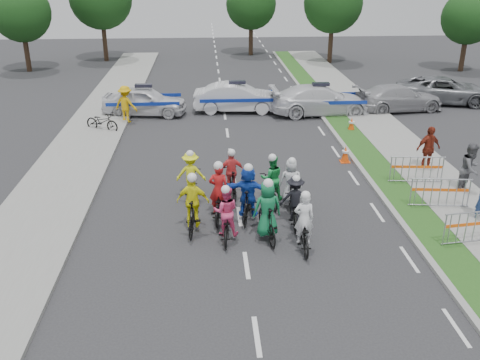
{
  "coord_description": "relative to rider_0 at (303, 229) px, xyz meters",
  "views": [
    {
      "loc": [
        -1.01,
        -12.65,
        7.87
      ],
      "look_at": [
        0.05,
        3.47,
        1.1
      ],
      "focal_mm": 40.0,
      "sensor_mm": 36.0,
      "label": 1
    }
  ],
  "objects": [
    {
      "name": "rider_3",
      "position": [
        -3.18,
        1.26,
        0.14
      ],
      "size": [
        1.03,
        1.92,
        1.97
      ],
      "rotation": [
        0.0,
        0.0,
        3.01
      ],
      "color": "black",
      "rests_on": "ground"
    },
    {
      "name": "civilian_sedan",
      "position": [
        7.87,
        14.62,
        0.09
      ],
      "size": [
        5.11,
        2.68,
        1.41
      ],
      "primitive_type": "imported",
      "rotation": [
        0.0,
        0.0,
        1.72
      ],
      "color": "#A3A3A7",
      "rests_on": "ground"
    },
    {
      "name": "rider_4",
      "position": [
        -0.01,
        1.49,
        0.06
      ],
      "size": [
        1.01,
        1.75,
        1.73
      ],
      "rotation": [
        0.0,
        0.0,
        3.02
      ],
      "color": "black",
      "rests_on": "ground"
    },
    {
      "name": "spectator_2",
      "position": [
        5.96,
        5.77,
        0.29
      ],
      "size": [
        1.14,
        0.7,
        1.81
      ],
      "primitive_type": "imported",
      "rotation": [
        0.0,
        0.0,
        0.26
      ],
      "color": "maroon",
      "rests_on": "ground"
    },
    {
      "name": "rider_2",
      "position": [
        -2.2,
        0.67,
        0.06
      ],
      "size": [
        0.79,
        1.8,
        1.8
      ],
      "rotation": [
        0.0,
        0.0,
        3.07
      ],
      "color": "black",
      "rests_on": "ground"
    },
    {
      "name": "tree_1",
      "position": [
        7.29,
        29.15,
        3.92
      ],
      "size": [
        4.55,
        4.55,
        6.82
      ],
      "color": "#382619",
      "rests_on": "ground"
    },
    {
      "name": "rider_6",
      "position": [
        -2.38,
        2.08,
        0.05
      ],
      "size": [
        0.93,
        2.04,
        2.01
      ],
      "rotation": [
        0.0,
        0.0,
        3.01
      ],
      "color": "black",
      "rests_on": "ground"
    },
    {
      "name": "barrier_0",
      "position": [
        4.99,
        -0.19,
        -0.05
      ],
      "size": [
        2.05,
        0.75,
        1.12
      ],
      "primitive_type": null,
      "rotation": [
        0.0,
        0.0,
        0.13
      ],
      "color": "#A5A8AD",
      "rests_on": "ground"
    },
    {
      "name": "cone_1",
      "position": [
        4.33,
        11.03,
        -0.27
      ],
      "size": [
        0.4,
        0.4,
        0.7
      ],
      "color": "#F24C0C",
      "rests_on": "ground"
    },
    {
      "name": "grass_strip",
      "position": [
        4.09,
        4.15,
        -0.56
      ],
      "size": [
        1.2,
        60.0,
        0.11
      ],
      "primitive_type": "cube",
      "color": "#1D4A18",
      "rests_on": "ground"
    },
    {
      "name": "parked_bike",
      "position": [
        -7.76,
        11.85,
        -0.13
      ],
      "size": [
        1.92,
        1.43,
        0.96
      ],
      "primitive_type": "imported",
      "rotation": [
        0.0,
        0.0,
        1.08
      ],
      "color": "black",
      "rests_on": "ground"
    },
    {
      "name": "tree_2",
      "position": [
        16.29,
        25.15,
        3.22
      ],
      "size": [
        3.85,
        3.85,
        5.77
      ],
      "color": "#382619",
      "rests_on": "ground"
    },
    {
      "name": "rider_10",
      "position": [
        -3.29,
        3.66,
        0.1
      ],
      "size": [
        1.05,
        1.83,
        1.83
      ],
      "rotation": [
        0.0,
        0.0,
        3.09
      ],
      "color": "black",
      "rests_on": "ground"
    },
    {
      "name": "sidewalk_right",
      "position": [
        5.89,
        4.15,
        -0.55
      ],
      "size": [
        2.4,
        60.0,
        0.13
      ],
      "primitive_type": "cube",
      "color": "gray",
      "rests_on": "ground"
    },
    {
      "name": "tree_4",
      "position": [
        1.29,
        33.15,
        3.57
      ],
      "size": [
        4.2,
        4.2,
        6.3
      ],
      "color": "#382619",
      "rests_on": "ground"
    },
    {
      "name": "tree_0",
      "position": [
        -15.71,
        27.15,
        3.57
      ],
      "size": [
        4.2,
        4.2,
        6.3
      ],
      "color": "#382619",
      "rests_on": "ground"
    },
    {
      "name": "rider_0",
      "position": [
        0.0,
        0.0,
        0.0
      ],
      "size": [
        0.69,
        1.84,
        1.85
      ],
      "rotation": [
        0.0,
        0.0,
        3.11
      ],
      "color": "black",
      "rests_on": "ground"
    },
    {
      "name": "rider_8",
      "position": [
        -0.56,
        3.07,
        0.08
      ],
      "size": [
        0.82,
        1.86,
        1.85
      ],
      "rotation": [
        0.0,
        0.0,
        3.22
      ],
      "color": "black",
      "rests_on": "ground"
    },
    {
      "name": "cone_0",
      "position": [
        2.99,
        6.91,
        -0.27
      ],
      "size": [
        0.4,
        0.4,
        0.7
      ],
      "color": "#F24C0C",
      "rests_on": "ground"
    },
    {
      "name": "barrier_2",
      "position": [
        4.99,
        4.36,
        -0.05
      ],
      "size": [
        2.04,
        0.68,
        1.12
      ],
      "primitive_type": null,
      "rotation": [
        0.0,
        0.0,
        -0.09
      ],
      "color": "#A5A8AD",
      "rests_on": "ground"
    },
    {
      "name": "sidewalk_left",
      "position": [
        -8.21,
        4.15,
        -0.55
      ],
      "size": [
        3.0,
        60.0,
        0.13
      ],
      "primitive_type": "cube",
      "color": "gray",
      "rests_on": "ground"
    },
    {
      "name": "curb_right",
      "position": [
        3.39,
        4.15,
        -0.55
      ],
      "size": [
        0.2,
        60.0,
        0.12
      ],
      "primitive_type": "cube",
      "color": "gray",
      "rests_on": "ground"
    },
    {
      "name": "police_car_1",
      "position": [
        -0.99,
        15.0,
        0.16
      ],
      "size": [
        4.79,
        1.95,
        1.55
      ],
      "primitive_type": "imported",
      "rotation": [
        0.0,
        0.0,
        1.5
      ],
      "color": "silver",
      "rests_on": "ground"
    },
    {
      "name": "rider_1",
      "position": [
        -0.98,
        0.6,
        0.16
      ],
      "size": [
        0.91,
        1.96,
        2.0
      ],
      "rotation": [
        0.0,
        0.0,
        3.29
      ],
      "color": "black",
      "rests_on": "ground"
    },
    {
      "name": "ground",
      "position": [
        -1.71,
        -0.85,
        -0.61
      ],
      "size": [
        90.0,
        90.0,
        0.0
      ],
      "primitive_type": "plane",
      "color": "#28282B",
      "rests_on": "ground"
    },
    {
      "name": "civilian_suv",
      "position": [
        11.06,
        16.1,
        0.13
      ],
      "size": [
        5.77,
        3.59,
        1.49
      ],
      "primitive_type": "imported",
      "rotation": [
        0.0,
        0.0,
        1.35
      ],
      "color": "slate",
      "rests_on": "ground"
    },
    {
      "name": "police_car_2",
      "position": [
        3.4,
        14.19,
        0.16
      ],
      "size": [
        5.48,
        2.52,
        1.55
      ],
      "primitive_type": "imported",
      "rotation": [
        0.0,
        0.0,
        1.64
      ],
      "color": "silver",
      "rests_on": "ground"
    },
    {
      "name": "marshal_hiviz",
      "position": [
        -6.77,
        13.34,
        0.33
      ],
      "size": [
        1.4,
        1.14,
        1.88
      ],
      "primitive_type": "imported",
      "rotation": [
        0.0,
        0.0,
        2.71
      ],
      "color": "#D9A50B",
      "rests_on": "ground"
    },
    {
      "name": "rider_5",
      "position": [
        -1.45,
        1.95,
        0.21
      ],
      "size": [
        1.63,
        1.93,
        1.96
      ],
      "rotation": [
        0.0,
        0.0,
        2.93
      ],
      "color": "black",
      "rests_on": "ground"
    },
    {
      "name": "police_car_0",
      "position": [
        -5.96,
        14.68,
        0.14
      ],
      "size": [
        4.63,
        2.41,
        1.51
      ],
      "primitive_type": "imported",
      "rotation": [
        0.0,
        0.0,
        1.42
      ],
      "color": "silver",
      "rests_on": "ground"
    },
    {
      "name": "barrier_1",
      "position": [
        4.99,
        2.26,
        -0.05
      ],
      "size": [
        2.04,
        0.72,
        1.12
      ],
      "primitive_type": null,
      "rotation": [
        0.0,
        0.0,
        -0.11
      ],
      "color": "#A5A8AD",
      "rests_on": "ground"
    },
    {
      "name": "rider_7",
      "position": [
        0.06,
        2.8,
        0.09
      ],
      "size": [
        0.8,
        1.76,
        1.81
      ],
      "rotation": [
        0.0,
        0.0,
        3.05
      ],
      "color": "black",
      "rests_on": "ground"
    },
    {
      "name": "spectator_1",
      "position": [
        6.58,
        3.51,
        0.32
      ],
      "size": [
        1.15,
        1.12,
        1.87
      ],
      "primitive_type": "imported",
      "rotation": [
        0.0,
        0.0,
        0.68
      ],
      "color": "#515156",
      "rests_on": "ground"
    },
    {
      "name": "rider_9",
      "position": [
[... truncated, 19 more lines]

